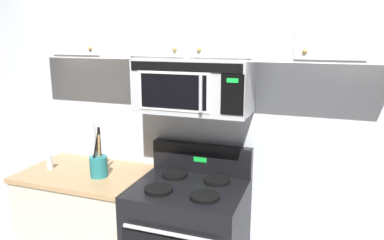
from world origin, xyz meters
TOP-DOWN VIEW (x-y plane):
  - back_wall at (0.00, 0.79)m, footprint 5.20×0.10m
  - over_range_microwave at (-0.00, 0.54)m, footprint 0.76×0.43m
  - upper_cabinets at (-0.00, 0.57)m, footprint 2.50×0.36m
  - counter_segment at (-0.84, 0.43)m, footprint 0.93×0.65m
  - utensil_crock_teal at (-0.68, 0.38)m, footprint 0.13×0.13m
  - salt_shaker at (-1.12, 0.37)m, footprint 0.05×0.05m

SIDE VIEW (x-z plane):
  - counter_segment at x=-0.84m, z-range 0.00..0.90m
  - salt_shaker at x=-1.12m, z-range 0.90..1.01m
  - utensil_crock_teal at x=-0.68m, z-range 0.80..1.19m
  - back_wall at x=0.00m, z-range 0.00..2.70m
  - over_range_microwave at x=0.00m, z-range 1.40..1.75m
  - upper_cabinets at x=0.00m, z-range 1.75..2.30m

